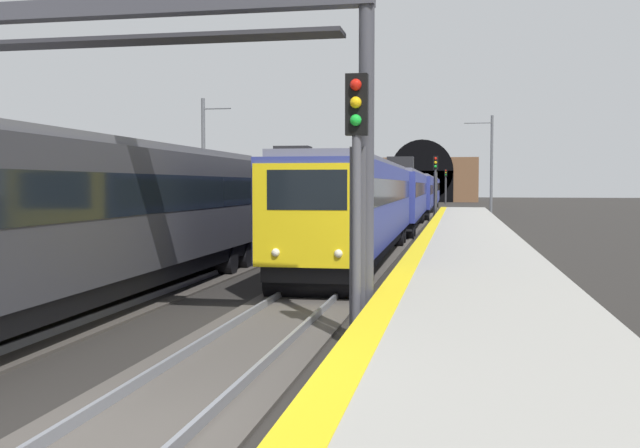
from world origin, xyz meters
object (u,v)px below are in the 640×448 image
object	(u,v)px
railway_signal_far	(446,183)
catenary_mast_far	(204,165)
train_main_approaching	(410,194)
railway_signal_near	(357,182)
catenary_mast_near	(491,166)
railway_signal_mid	(435,182)
overhead_signal_gantry	(144,78)
train_adjacent_platform	(293,198)

from	to	relation	value
railway_signal_far	catenary_mast_far	bearing A→B (deg)	-11.01
train_main_approaching	railway_signal_near	size ratio (longest dim) A/B	16.70
railway_signal_far	catenary_mast_near	bearing A→B (deg)	5.66
railway_signal_mid	catenary_mast_near	xyz separation A→B (m)	(3.58, -4.35, 1.27)
overhead_signal_gantry	catenary_mast_far	size ratio (longest dim) A/B	1.12
train_main_approaching	railway_signal_far	xyz separation A→B (m)	(48.12, -1.88, 0.93)
catenary_mast_far	train_main_approaching	bearing A→B (deg)	-32.75
train_main_approaching	train_adjacent_platform	bearing A→B (deg)	-12.81
overhead_signal_gantry	catenary_mast_far	bearing A→B (deg)	17.58
railway_signal_near	catenary_mast_far	xyz separation A→B (m)	(27.27, 12.60, 1.08)
catenary_mast_near	overhead_signal_gantry	bearing A→B (deg)	169.94
railway_signal_mid	railway_signal_far	xyz separation A→B (m)	(47.43, -0.00, -0.02)
catenary_mast_far	overhead_signal_gantry	bearing A→B (deg)	-162.42
railway_signal_mid	overhead_signal_gantry	distance (m)	44.36
railway_signal_far	catenary_mast_far	distance (m)	66.01
catenary_mast_far	train_adjacent_platform	bearing A→B (deg)	-124.67
train_adjacent_platform	railway_signal_mid	distance (m)	22.61
catenary_mast_near	railway_signal_mid	bearing A→B (deg)	129.50
overhead_signal_gantry	catenary_mast_far	world-z (taller)	catenary_mast_far
train_adjacent_platform	railway_signal_mid	xyz separation A→B (m)	(21.68, -6.36, 0.87)
railway_signal_near	catenary_mast_near	distance (m)	48.43
railway_signal_near	overhead_signal_gantry	bearing A→B (deg)	-96.91
train_adjacent_platform	catenary_mast_near	world-z (taller)	catenary_mast_near
train_main_approaching	catenary_mast_near	xyz separation A→B (m)	(4.28, -6.23, 2.22)
train_main_approaching	train_adjacent_platform	xyz separation A→B (m)	(-20.98, 4.48, 0.08)
overhead_signal_gantry	catenary_mast_near	xyz separation A→B (m)	(47.71, -8.47, -0.52)
train_adjacent_platform	catenary_mast_near	bearing A→B (deg)	155.93
railway_signal_far	catenary_mast_far	xyz separation A→B (m)	(-64.79, 12.60, 0.92)
train_adjacent_platform	train_main_approaching	bearing A→B (deg)	166.84
train_main_approaching	train_adjacent_platform	world-z (taller)	train_adjacent_platform
railway_signal_far	overhead_signal_gantry	distance (m)	91.67
railway_signal_far	train_adjacent_platform	bearing A→B (deg)	-5.26
railway_signal_mid	catenary_mast_near	size ratio (longest dim) A/B	0.60
railway_signal_far	overhead_signal_gantry	world-z (taller)	overhead_signal_gantry
railway_signal_mid	overhead_signal_gantry	xyz separation A→B (m)	(-44.13, 4.12, 1.80)
train_adjacent_platform	railway_signal_far	xyz separation A→B (m)	(69.11, -6.36, 0.85)
train_adjacent_platform	catenary_mast_far	world-z (taller)	catenary_mast_far
train_main_approaching	catenary_mast_near	distance (m)	7.87
railway_signal_far	catenary_mast_far	world-z (taller)	catenary_mast_far
train_adjacent_platform	railway_signal_near	bearing A→B (deg)	14.39
railway_signal_far	overhead_signal_gantry	xyz separation A→B (m)	(-91.56, 4.12, 1.81)
train_main_approaching	railway_signal_near	xyz separation A→B (m)	(-43.94, -1.88, 0.77)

